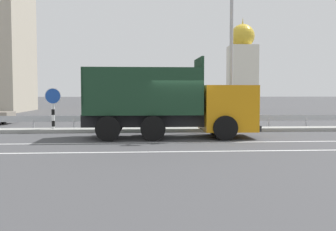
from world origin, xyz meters
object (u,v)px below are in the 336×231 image
object	(u,v)px
dump_truck	(189,110)
median_road_sign	(53,109)
church_tower	(242,67)
street_lamp_2	(233,34)

from	to	relation	value
dump_truck	median_road_sign	world-z (taller)	dump_truck
median_road_sign	dump_truck	bearing A→B (deg)	-22.23
dump_truck	median_road_sign	size ratio (longest dim) A/B	3.44
median_road_sign	church_tower	xyz separation A→B (m)	(18.17, 32.88, 4.28)
median_road_sign	street_lamp_2	bearing A→B (deg)	-1.32
dump_truck	median_road_sign	xyz separation A→B (m)	(-6.55, 2.68, -0.05)
street_lamp_2	dump_truck	bearing A→B (deg)	-135.43
dump_truck	street_lamp_2	size ratio (longest dim) A/B	0.86
median_road_sign	church_tower	world-z (taller)	church_tower
church_tower	median_road_sign	bearing A→B (deg)	-118.93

